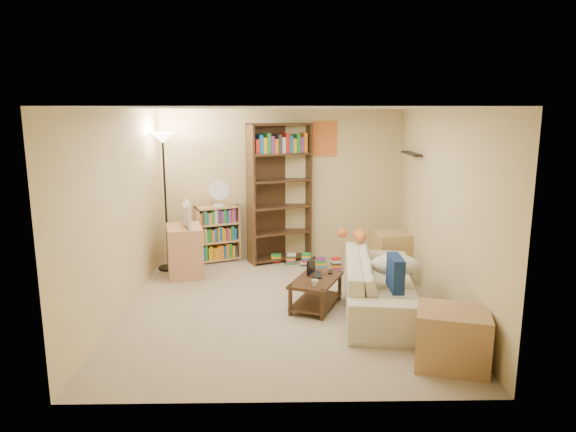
{
  "coord_description": "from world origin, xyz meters",
  "views": [
    {
      "loc": [
        -0.04,
        -6.26,
        2.46
      ],
      "look_at": [
        0.08,
        0.64,
        1.05
      ],
      "focal_mm": 32.0,
      "sensor_mm": 36.0,
      "label": 1
    }
  ],
  "objects_px": {
    "sofa": "(381,284)",
    "tv_stand": "(185,251)",
    "side_table": "(392,252)",
    "mug": "(315,283)",
    "floor_lamp": "(164,161)",
    "tall_bookshelf": "(279,190)",
    "desk_fan": "(219,193)",
    "end_cabinet": "(452,338)",
    "laptop": "(320,275)",
    "coffee_table": "(316,289)",
    "tabby_cat": "(356,235)",
    "short_bookshelf": "(217,234)",
    "television": "(183,214)"
  },
  "relations": [
    {
      "from": "sofa",
      "to": "short_bookshelf",
      "type": "bearing_deg",
      "value": 53.27
    },
    {
      "from": "laptop",
      "to": "short_bookshelf",
      "type": "height_order",
      "value": "short_bookshelf"
    },
    {
      "from": "desk_fan",
      "to": "end_cabinet",
      "type": "relative_size",
      "value": 0.65
    },
    {
      "from": "tall_bookshelf",
      "to": "desk_fan",
      "type": "distance_m",
      "value": 0.98
    },
    {
      "from": "sofa",
      "to": "laptop",
      "type": "xyz_separation_m",
      "value": [
        -0.76,
        0.18,
        0.06
      ]
    },
    {
      "from": "tall_bookshelf",
      "to": "floor_lamp",
      "type": "bearing_deg",
      "value": 171.08
    },
    {
      "from": "mug",
      "to": "tv_stand",
      "type": "relative_size",
      "value": 0.16
    },
    {
      "from": "laptop",
      "to": "short_bookshelf",
      "type": "distance_m",
      "value": 2.53
    },
    {
      "from": "television",
      "to": "short_bookshelf",
      "type": "height_order",
      "value": "television"
    },
    {
      "from": "end_cabinet",
      "to": "floor_lamp",
      "type": "bearing_deg",
      "value": 136.94
    },
    {
      "from": "tabby_cat",
      "to": "short_bookshelf",
      "type": "height_order",
      "value": "short_bookshelf"
    },
    {
      "from": "sofa",
      "to": "coffee_table",
      "type": "height_order",
      "value": "sofa"
    },
    {
      "from": "tall_bookshelf",
      "to": "desk_fan",
      "type": "height_order",
      "value": "tall_bookshelf"
    },
    {
      "from": "sofa",
      "to": "short_bookshelf",
      "type": "distance_m",
      "value": 3.18
    },
    {
      "from": "mug",
      "to": "side_table",
      "type": "distance_m",
      "value": 2.24
    },
    {
      "from": "laptop",
      "to": "mug",
      "type": "xyz_separation_m",
      "value": [
        -0.1,
        -0.41,
        0.03
      ]
    },
    {
      "from": "sofa",
      "to": "tv_stand",
      "type": "relative_size",
      "value": 3.1
    },
    {
      "from": "tall_bookshelf",
      "to": "end_cabinet",
      "type": "distance_m",
      "value": 4.13
    },
    {
      "from": "coffee_table",
      "to": "end_cabinet",
      "type": "relative_size",
      "value": 1.44
    },
    {
      "from": "laptop",
      "to": "tall_bookshelf",
      "type": "distance_m",
      "value": 2.21
    },
    {
      "from": "television",
      "to": "coffee_table",
      "type": "bearing_deg",
      "value": -139.59
    },
    {
      "from": "sofa",
      "to": "tabby_cat",
      "type": "bearing_deg",
      "value": 18.61
    },
    {
      "from": "mug",
      "to": "short_bookshelf",
      "type": "distance_m",
      "value": 2.81
    },
    {
      "from": "sofa",
      "to": "side_table",
      "type": "bearing_deg",
      "value": -10.1
    },
    {
      "from": "mug",
      "to": "floor_lamp",
      "type": "bearing_deg",
      "value": 138.12
    },
    {
      "from": "sofa",
      "to": "television",
      "type": "relative_size",
      "value": 3.57
    },
    {
      "from": "television",
      "to": "end_cabinet",
      "type": "height_order",
      "value": "television"
    },
    {
      "from": "tabby_cat",
      "to": "tall_bookshelf",
      "type": "relative_size",
      "value": 0.23
    },
    {
      "from": "side_table",
      "to": "floor_lamp",
      "type": "bearing_deg",
      "value": 177.36
    },
    {
      "from": "sofa",
      "to": "floor_lamp",
      "type": "relative_size",
      "value": 1.1
    },
    {
      "from": "coffee_table",
      "to": "mug",
      "type": "distance_m",
      "value": 0.35
    },
    {
      "from": "laptop",
      "to": "tv_stand",
      "type": "distance_m",
      "value": 2.34
    },
    {
      "from": "sofa",
      "to": "laptop",
      "type": "relative_size",
      "value": 8.09
    },
    {
      "from": "floor_lamp",
      "to": "television",
      "type": "bearing_deg",
      "value": -42.13
    },
    {
      "from": "television",
      "to": "side_table",
      "type": "xyz_separation_m",
      "value": [
        3.2,
        0.13,
        -0.64
      ]
    },
    {
      "from": "tabby_cat",
      "to": "mug",
      "type": "distance_m",
      "value": 1.35
    },
    {
      "from": "laptop",
      "to": "tv_stand",
      "type": "relative_size",
      "value": 0.38
    },
    {
      "from": "tabby_cat",
      "to": "short_bookshelf",
      "type": "distance_m",
      "value": 2.49
    },
    {
      "from": "floor_lamp",
      "to": "end_cabinet",
      "type": "xyz_separation_m",
      "value": [
        3.45,
        -3.22,
        -1.43
      ]
    },
    {
      "from": "coffee_table",
      "to": "tabby_cat",
      "type": "bearing_deg",
      "value": 75.57
    },
    {
      "from": "tv_stand",
      "to": "tall_bookshelf",
      "type": "xyz_separation_m",
      "value": [
        1.45,
        0.73,
        0.82
      ]
    },
    {
      "from": "coffee_table",
      "to": "short_bookshelf",
      "type": "xyz_separation_m",
      "value": [
        -1.49,
        2.11,
        0.22
      ]
    },
    {
      "from": "tabby_cat",
      "to": "mug",
      "type": "height_order",
      "value": "tabby_cat"
    },
    {
      "from": "sofa",
      "to": "floor_lamp",
      "type": "xyz_separation_m",
      "value": [
        -3.05,
        1.74,
        1.38
      ]
    },
    {
      "from": "laptop",
      "to": "floor_lamp",
      "type": "height_order",
      "value": "floor_lamp"
    },
    {
      "from": "coffee_table",
      "to": "end_cabinet",
      "type": "height_order",
      "value": "end_cabinet"
    },
    {
      "from": "floor_lamp",
      "to": "end_cabinet",
      "type": "distance_m",
      "value": 4.93
    },
    {
      "from": "tv_stand",
      "to": "side_table",
      "type": "relative_size",
      "value": 1.23
    },
    {
      "from": "tall_bookshelf",
      "to": "short_bookshelf",
      "type": "relative_size",
      "value": 2.44
    },
    {
      "from": "laptop",
      "to": "desk_fan",
      "type": "distance_m",
      "value": 2.58
    }
  ]
}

